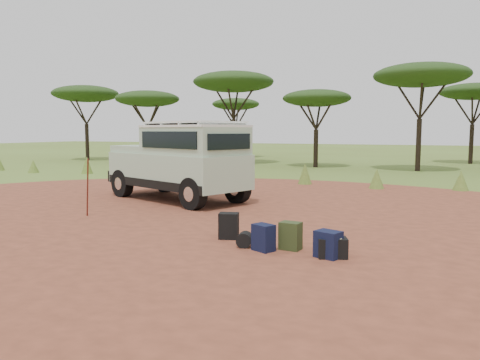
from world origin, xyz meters
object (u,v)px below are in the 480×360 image
at_px(safari_vehicle, 180,163).
at_px(duffel_navy, 328,244).
at_px(walking_staff, 88,188).
at_px(backpack_olive, 290,236).
at_px(backpack_navy, 263,238).
at_px(backpack_black, 229,226).
at_px(hard_case, 332,248).

xyz_separation_m(safari_vehicle, duffel_navy, (6.01, -4.94, -0.98)).
xyz_separation_m(walking_staff, backpack_olive, (5.89, -1.11, -0.51)).
bearing_deg(backpack_navy, walking_staff, -169.52).
relative_size(backpack_black, duffel_navy, 1.13).
bearing_deg(walking_staff, hard_case, -62.29).
bearing_deg(backpack_olive, walking_staff, 175.77).
bearing_deg(backpack_navy, duffel_navy, 26.06).
height_order(safari_vehicle, backpack_navy, safari_vehicle).
bearing_deg(hard_case, backpack_olive, 144.54).
distance_m(walking_staff, hard_case, 6.89).
xyz_separation_m(safari_vehicle, hard_case, (6.07, -4.89, -1.04)).
xyz_separation_m(walking_staff, duffel_navy, (6.67, -1.38, -0.53)).
bearing_deg(backpack_black, hard_case, -30.74).
bearing_deg(backpack_navy, backpack_black, 172.77).
relative_size(walking_staff, backpack_black, 2.91).
xyz_separation_m(safari_vehicle, backpack_black, (3.77, -4.32, -0.95)).
relative_size(walking_staff, duffel_navy, 3.29).
distance_m(walking_staff, backpack_olive, 6.01).
height_order(backpack_olive, hard_case, backpack_olive).
bearing_deg(backpack_navy, safari_vehicle, 158.90).
height_order(safari_vehicle, backpack_olive, safari_vehicle).
xyz_separation_m(backpack_olive, hard_case, (0.85, -0.22, -0.09)).
xyz_separation_m(duffel_navy, hard_case, (0.06, 0.05, -0.06)).
bearing_deg(backpack_navy, backpack_olive, 59.23).
bearing_deg(safari_vehicle, backpack_black, -27.89).
relative_size(backpack_black, backpack_olive, 1.03).
bearing_deg(safari_vehicle, backpack_navy, -25.00).
xyz_separation_m(backpack_black, duffel_navy, (2.24, -0.62, -0.03)).
distance_m(backpack_black, hard_case, 2.38).
xyz_separation_m(backpack_navy, backpack_olive, (0.44, 0.30, 0.01)).
xyz_separation_m(walking_staff, backpack_black, (4.43, -0.76, -0.50)).
bearing_deg(backpack_olive, hard_case, -8.31).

